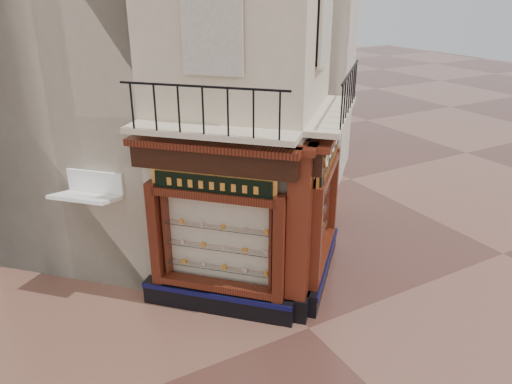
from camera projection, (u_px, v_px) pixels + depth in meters
ground at (309, 328)px, 10.76m from camera, size 80.00×80.00×0.00m
main_building at (186, 19)px, 13.39m from camera, size 11.31×11.31×12.00m
neighbour_left at (74, 35)px, 14.45m from camera, size 11.31×11.31×11.00m
neighbour_right at (227, 28)px, 16.70m from camera, size 11.31×11.31×11.00m
shopfront_left at (216, 232)px, 10.62m from camera, size 2.86×2.86×3.98m
shopfront_right at (322, 206)px, 11.90m from camera, size 2.86×2.86×3.98m
corner_pilaster at (299, 239)px, 10.41m from camera, size 0.85×0.85×3.98m
balcony at (276, 122)px, 10.33m from camera, size 5.94×2.97×1.03m
clock_a at (326, 159)px, 10.02m from camera, size 0.31×0.31×0.39m
clock_b at (329, 151)px, 10.45m from camera, size 0.26×0.26×0.32m
clock_c at (332, 145)px, 10.90m from camera, size 0.31×0.31×0.39m
clock_d at (335, 138)px, 11.35m from camera, size 0.26×0.26×0.32m
clock_e at (338, 132)px, 11.83m from camera, size 0.27×0.27×0.33m
clock_f at (341, 127)px, 12.25m from camera, size 0.25×0.25×0.31m
awning at (99, 296)px, 11.86m from camera, size 1.54×1.54×0.27m
signboard_left at (213, 185)px, 10.12m from camera, size 1.95×1.95×0.52m
signboard_right at (328, 161)px, 11.44m from camera, size 2.16×2.16×0.58m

